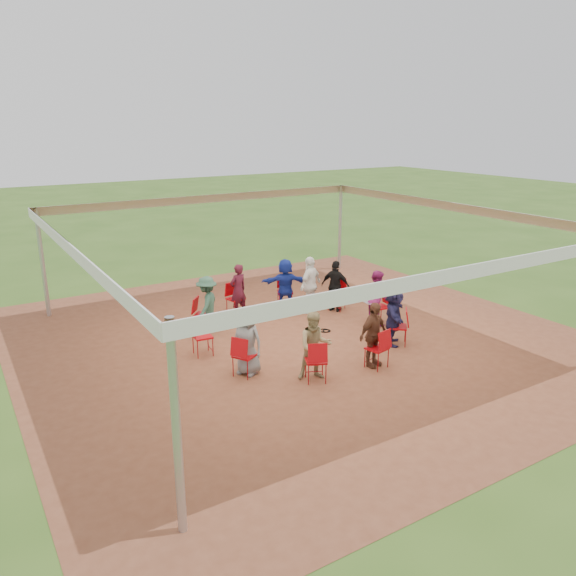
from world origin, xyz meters
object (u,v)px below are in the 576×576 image
person_seated_1 (336,286)px  person_seated_7 (373,335)px  chair_9 (398,327)px  standing_person (310,285)px  chair_3 (236,299)px  chair_4 (203,315)px  person_seated_2 (285,284)px  chair_1 (337,295)px  person_seated_8 (394,315)px  person_seated_0 (377,297)px  person_seated_4 (207,304)px  chair_6 (245,356)px  laptop (371,300)px  chair_7 (316,361)px  cable_coil (325,331)px  chair_0 (380,307)px  chair_8 (377,348)px  person_seated_3 (238,290)px  chair_5 (203,337)px  person_seated_5 (247,341)px  chair_2 (285,292)px  person_seated_6 (315,346)px

person_seated_1 → person_seated_7: bearing=126.0°
chair_9 → standing_person: (-0.50, 3.06, 0.36)m
chair_3 → person_seated_1: (2.53, -1.22, 0.29)m
chair_4 → person_seated_2: 2.82m
chair_1 → person_seated_8: 2.82m
person_seated_0 → person_seated_7: same height
chair_1 → person_seated_4: 3.88m
chair_6 → standing_person: 4.37m
person_seated_0 → person_seated_7: bearing=144.0°
person_seated_1 → laptop: size_ratio=3.94×
chair_7 → cable_coil: chair_7 is taller
chair_0 → person_seated_7: size_ratio=0.62×
chair_0 → cable_coil: size_ratio=2.79×
chair_8 → person_seated_4: bearing=107.5°
chair_9 → standing_person: 3.12m
chair_8 → person_seated_3: size_ratio=0.62×
chair_5 → laptop: chair_5 is taller
person_seated_0 → person_seated_3: size_ratio=1.00×
person_seated_4 → standing_person: bearing=129.5°
chair_1 → person_seated_5: person_seated_5 is taller
chair_2 → cable_coil: size_ratio=2.79×
chair_7 → person_seated_2: person_seated_2 is taller
person_seated_8 → person_seated_0: bearing=18.0°
chair_3 → person_seated_1: 2.82m
chair_0 → person_seated_4: person_seated_4 is taller
person_seated_2 → laptop: (1.22, -2.35, -0.05)m
person_seated_6 → chair_4: bearing=127.0°
chair_0 → person_seated_0: size_ratio=0.62×
chair_9 → laptop: (0.34, 1.41, 0.24)m
chair_5 → standing_person: (3.76, 1.18, 0.36)m
chair_6 → standing_person: bearing=97.5°
chair_0 → chair_9: size_ratio=1.00×
chair_3 → chair_8: same height
chair_1 → standing_person: standing_person is taller
person_seated_2 → person_seated_7: size_ratio=1.00×
chair_5 → chair_2: bearing=126.0°
person_seated_1 → laptop: 1.40m
chair_7 → laptop: (3.15, 2.02, 0.24)m
chair_6 → person_seated_7: 2.82m
chair_1 → chair_4: bearing=54.0°
person_seated_7 → chair_0: bearing=34.0°
person_seated_4 → person_seated_8: same height
cable_coil → person_seated_4: bearing=148.8°
chair_7 → chair_8: size_ratio=1.00×
chair_6 → person_seated_5: (0.10, 0.06, 0.29)m
chair_8 → person_seated_7: size_ratio=0.62×
chair_1 → chair_4: size_ratio=1.00×
person_seated_1 → person_seated_2: same height
chair_5 → person_seated_3: size_ratio=0.62×
chair_3 → person_seated_5: bearing=55.0°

